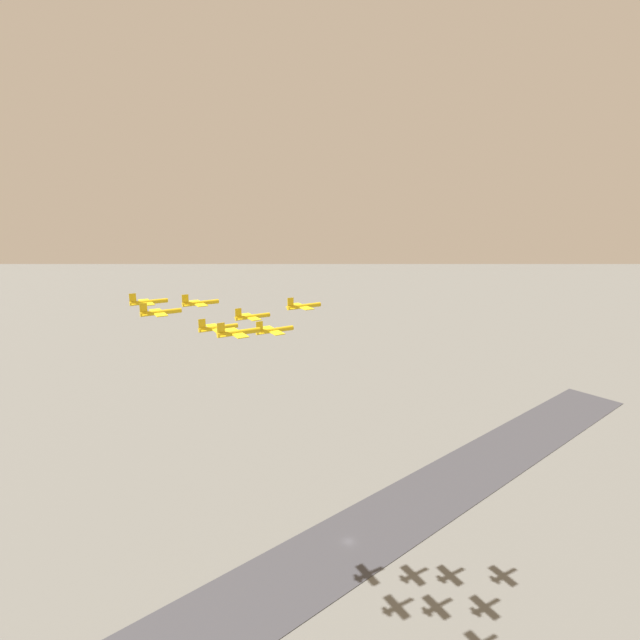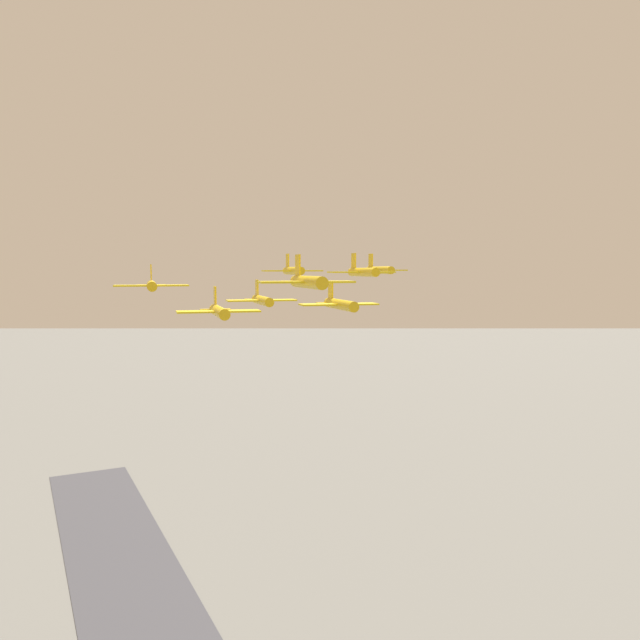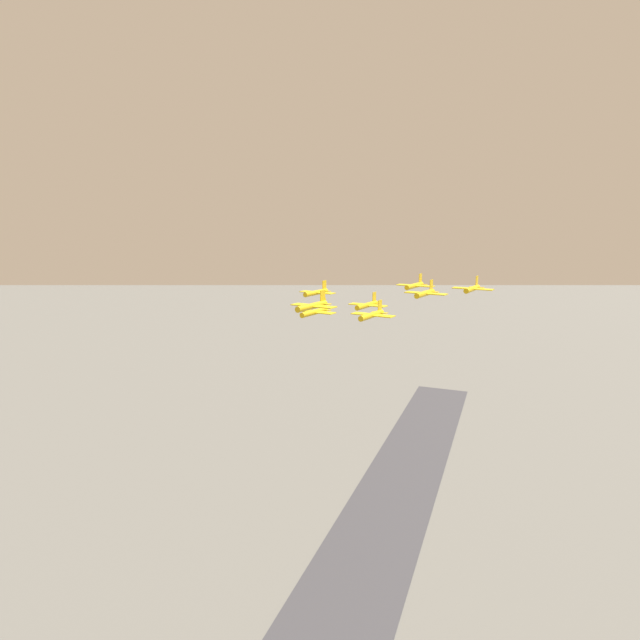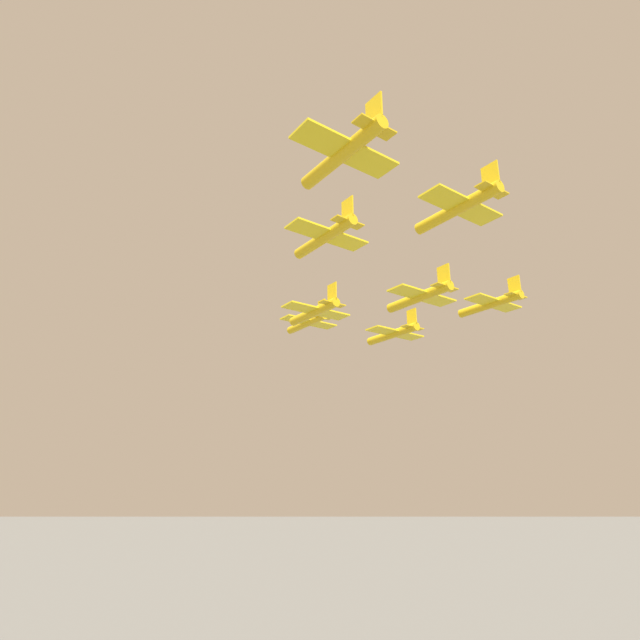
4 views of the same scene
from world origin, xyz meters
name	(u,v)px [view 4 (image 4 of 4)]	position (x,y,z in m)	size (l,w,h in m)	color
jet_0	(308,322)	(15.34, -15.64, 93.76)	(10.42, 10.63, 3.74)	gold
jet_1	(315,311)	(15.50, -31.31, 90.49)	(10.42, 10.63, 3.74)	gold
jet_2	(394,333)	(29.12, -23.11, 89.83)	(10.42, 10.63, 3.74)	gold
jet_3	(326,236)	(15.67, -46.99, 94.68)	(10.42, 10.63, 3.74)	gold
jet_4	(421,296)	(29.29, -38.78, 90.47)	(10.42, 10.63, 3.74)	gold
jet_5	(492,303)	(42.90, -30.58, 92.80)	(10.42, 10.63, 3.74)	gold
jet_6	(344,152)	(15.84, -62.67, 94.95)	(10.42, 10.63, 3.74)	gold
jet_7	(459,207)	(29.45, -54.46, 94.85)	(10.42, 10.63, 3.74)	gold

